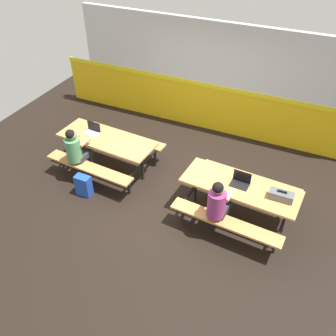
{
  "coord_description": "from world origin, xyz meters",
  "views": [
    {
      "loc": [
        2.28,
        -5.01,
        4.9
      ],
      "look_at": [
        0.0,
        -0.04,
        0.55
      ],
      "focal_mm": 39.05,
      "sensor_mm": 36.0,
      "label": 1
    }
  ],
  "objects_px": {
    "picnic_table_left": "(107,145)",
    "toolbox_grey": "(281,196)",
    "picnic_table_right": "(240,193)",
    "laptop_silver": "(92,131)",
    "student_further": "(218,203)",
    "laptop_dark": "(240,182)",
    "backpack_dark": "(84,185)",
    "student_nearer": "(76,149)"
  },
  "relations": [
    {
      "from": "backpack_dark",
      "to": "student_further",
      "type": "bearing_deg",
      "value": 2.5
    },
    {
      "from": "laptop_silver",
      "to": "toolbox_grey",
      "type": "bearing_deg",
      "value": -5.59
    },
    {
      "from": "picnic_table_left",
      "to": "laptop_dark",
      "type": "height_order",
      "value": "laptop_dark"
    },
    {
      "from": "student_nearer",
      "to": "backpack_dark",
      "type": "relative_size",
      "value": 2.74
    },
    {
      "from": "student_further",
      "to": "laptop_silver",
      "type": "relative_size",
      "value": 3.61
    },
    {
      "from": "student_nearer",
      "to": "backpack_dark",
      "type": "height_order",
      "value": "student_nearer"
    },
    {
      "from": "student_further",
      "to": "laptop_dark",
      "type": "distance_m",
      "value": 0.62
    },
    {
      "from": "picnic_table_right",
      "to": "toolbox_grey",
      "type": "xyz_separation_m",
      "value": [
        0.69,
        -0.05,
        0.23
      ]
    },
    {
      "from": "backpack_dark",
      "to": "laptop_dark",
      "type": "bearing_deg",
      "value": 13.71
    },
    {
      "from": "picnic_table_right",
      "to": "student_further",
      "type": "xyz_separation_m",
      "value": [
        -0.23,
        -0.54,
        0.13
      ]
    },
    {
      "from": "picnic_table_right",
      "to": "laptop_silver",
      "type": "relative_size",
      "value": 6.24
    },
    {
      "from": "student_nearer",
      "to": "laptop_dark",
      "type": "distance_m",
      "value": 3.24
    },
    {
      "from": "student_nearer",
      "to": "student_further",
      "type": "distance_m",
      "value": 3.03
    },
    {
      "from": "laptop_silver",
      "to": "toolbox_grey",
      "type": "xyz_separation_m",
      "value": [
        3.95,
        -0.39,
        0.02
      ]
    },
    {
      "from": "student_nearer",
      "to": "backpack_dark",
      "type": "distance_m",
      "value": 0.73
    },
    {
      "from": "laptop_dark",
      "to": "backpack_dark",
      "type": "height_order",
      "value": "laptop_dark"
    },
    {
      "from": "toolbox_grey",
      "to": "backpack_dark",
      "type": "height_order",
      "value": "toolbox_grey"
    },
    {
      "from": "student_further",
      "to": "laptop_dark",
      "type": "bearing_deg",
      "value": 70.51
    },
    {
      "from": "picnic_table_left",
      "to": "student_nearer",
      "type": "distance_m",
      "value": 0.66
    },
    {
      "from": "laptop_silver",
      "to": "picnic_table_left",
      "type": "bearing_deg",
      "value": -9.56
    },
    {
      "from": "picnic_table_right",
      "to": "laptop_silver",
      "type": "distance_m",
      "value": 3.29
    },
    {
      "from": "picnic_table_left",
      "to": "laptop_silver",
      "type": "distance_m",
      "value": 0.44
    },
    {
      "from": "picnic_table_left",
      "to": "toolbox_grey",
      "type": "xyz_separation_m",
      "value": [
        3.58,
        -0.32,
        0.23
      ]
    },
    {
      "from": "picnic_table_left",
      "to": "laptop_dark",
      "type": "bearing_deg",
      "value": -4.72
    },
    {
      "from": "toolbox_grey",
      "to": "laptop_silver",
      "type": "bearing_deg",
      "value": 174.41
    },
    {
      "from": "picnic_table_right",
      "to": "laptop_dark",
      "type": "height_order",
      "value": "laptop_dark"
    },
    {
      "from": "student_nearer",
      "to": "toolbox_grey",
      "type": "xyz_separation_m",
      "value": [
        3.94,
        0.21,
        0.1
      ]
    },
    {
      "from": "toolbox_grey",
      "to": "picnic_table_right",
      "type": "bearing_deg",
      "value": 176.05
    },
    {
      "from": "picnic_table_right",
      "to": "student_nearer",
      "type": "xyz_separation_m",
      "value": [
        -3.25,
        -0.26,
        0.13
      ]
    },
    {
      "from": "toolbox_grey",
      "to": "student_further",
      "type": "bearing_deg",
      "value": -151.64
    },
    {
      "from": "picnic_table_left",
      "to": "laptop_silver",
      "type": "bearing_deg",
      "value": 170.44
    },
    {
      "from": "laptop_dark",
      "to": "backpack_dark",
      "type": "relative_size",
      "value": 0.76
    },
    {
      "from": "picnic_table_right",
      "to": "backpack_dark",
      "type": "xyz_separation_m",
      "value": [
        -2.88,
        -0.66,
        -0.36
      ]
    },
    {
      "from": "student_nearer",
      "to": "picnic_table_left",
      "type": "bearing_deg",
      "value": 55.95
    },
    {
      "from": "picnic_table_left",
      "to": "backpack_dark",
      "type": "height_order",
      "value": "picnic_table_left"
    },
    {
      "from": "toolbox_grey",
      "to": "student_nearer",
      "type": "bearing_deg",
      "value": -176.95
    },
    {
      "from": "student_further",
      "to": "toolbox_grey",
      "type": "height_order",
      "value": "student_further"
    },
    {
      "from": "picnic_table_left",
      "to": "toolbox_grey",
      "type": "bearing_deg",
      "value": -5.16
    },
    {
      "from": "laptop_dark",
      "to": "toolbox_grey",
      "type": "height_order",
      "value": "laptop_dark"
    },
    {
      "from": "picnic_table_left",
      "to": "backpack_dark",
      "type": "distance_m",
      "value": 1.0
    },
    {
      "from": "student_nearer",
      "to": "toolbox_grey",
      "type": "relative_size",
      "value": 3.02
    },
    {
      "from": "student_further",
      "to": "laptop_silver",
      "type": "distance_m",
      "value": 3.16
    }
  ]
}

